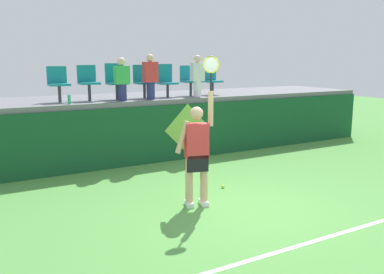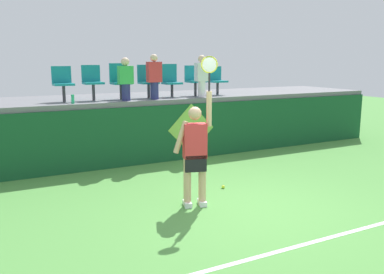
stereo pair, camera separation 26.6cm
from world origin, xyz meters
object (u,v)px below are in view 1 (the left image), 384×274
tennis_player (197,151)px  spectator_0 (197,75)px  water_bottle (69,100)px  tennis_ball (223,186)px  stadium_chair_1 (88,80)px  stadium_chair_2 (116,80)px  stadium_chair_0 (58,82)px  stadium_chair_5 (189,79)px  stadium_chair_3 (143,80)px  spectator_1 (150,76)px  stadium_chair_6 (211,79)px  spectator_2 (122,78)px  stadium_chair_4 (166,79)px

tennis_player → spectator_0: size_ratio=2.35×
water_bottle → tennis_player: bearing=-68.3°
tennis_ball → stadium_chair_1: stadium_chair_1 is taller
stadium_chair_1 → stadium_chair_2: bearing=0.6°
tennis_player → stadium_chair_0: (-1.40, 3.84, 1.02)m
stadium_chair_5 → tennis_player: bearing=-117.7°
tennis_ball → stadium_chair_3: stadium_chair_3 is taller
stadium_chair_0 → stadium_chair_5: (3.41, 0.00, -0.01)m
stadium_chair_1 → stadium_chair_2: 0.67m
stadium_chair_3 → spectator_1: spectator_1 is taller
stadium_chair_6 → stadium_chair_0: bearing=-180.0°
spectator_2 → stadium_chair_1: bearing=146.7°
spectator_1 → spectator_2: size_ratio=1.08×
stadium_chair_0 → stadium_chair_6: (4.10, 0.00, -0.03)m
tennis_player → stadium_chair_0: 4.21m
stadium_chair_1 → spectator_1: spectator_1 is taller
stadium_chair_3 → spectator_2: (-0.72, -0.45, 0.06)m
tennis_player → stadium_chair_4: (1.33, 3.85, 1.01)m
stadium_chair_6 → spectator_2: (-2.75, -0.44, 0.09)m
water_bottle → stadium_chair_2: 1.44m
spectator_2 → stadium_chair_6: bearing=9.2°
stadium_chair_4 → tennis_ball: bearing=-97.0°
tennis_player → stadium_chair_3: (0.68, 3.85, 1.01)m
tennis_player → stadium_chair_2: size_ratio=2.90×
spectator_1 → tennis_ball: bearing=-85.0°
stadium_chair_4 → spectator_0: 0.82m
stadium_chair_3 → spectator_2: spectator_2 is taller
stadium_chair_0 → stadium_chair_5: size_ratio=1.01×
stadium_chair_2 → spectator_2: bearing=-90.0°
stadium_chair_5 → spectator_0: (0.00, -0.42, 0.11)m
water_bottle → stadium_chair_3: size_ratio=0.24×
tennis_ball → spectator_2: 3.59m
tennis_player → stadium_chair_4: tennis_player is taller
water_bottle → stadium_chair_5: stadium_chair_5 is taller
water_bottle → stadium_chair_6: stadium_chair_6 is taller
tennis_ball → spectator_0: bearing=69.0°
stadium_chair_2 → stadium_chair_6: stadium_chair_2 is taller
stadium_chair_5 → spectator_0: size_ratio=0.75×
tennis_ball → stadium_chair_0: 4.45m
stadium_chair_1 → stadium_chair_5: size_ratio=1.03×
stadium_chair_6 → stadium_chair_5: bearing=179.9°
tennis_ball → spectator_0: spectator_0 is taller
spectator_1 → stadium_chair_6: bearing=12.6°
stadium_chair_3 → stadium_chair_0: bearing=-179.9°
stadium_chair_0 → stadium_chair_3: bearing=0.1°
tennis_player → stadium_chair_5: bearing=62.3°
tennis_player → water_bottle: (-1.30, 3.28, 0.66)m
stadium_chair_1 → spectator_0: bearing=-8.7°
spectator_1 → tennis_player: bearing=-101.3°
water_bottle → stadium_chair_2: stadium_chair_2 is taller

